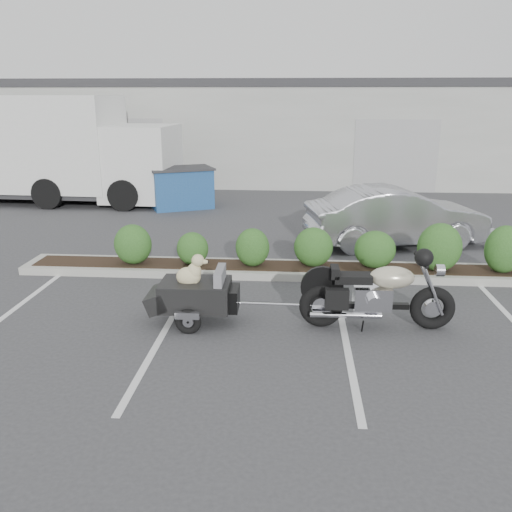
# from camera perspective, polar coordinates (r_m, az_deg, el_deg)

# --- Properties ---
(ground) EXTENTS (90.00, 90.00, 0.00)m
(ground) POSITION_cam_1_polar(r_m,az_deg,el_deg) (8.78, 1.10, -6.34)
(ground) COLOR #38383A
(ground) RESTS_ON ground
(planter_kerb) EXTENTS (12.00, 1.00, 0.15)m
(planter_kerb) POSITION_cam_1_polar(r_m,az_deg,el_deg) (10.82, 7.05, -1.55)
(planter_kerb) COLOR #9E9E93
(planter_kerb) RESTS_ON ground
(building) EXTENTS (26.00, 10.00, 4.00)m
(building) POSITION_cam_1_polar(r_m,az_deg,el_deg) (25.12, 3.36, 13.32)
(building) COLOR #9EA099
(building) RESTS_ON ground
(motorcycle) EXTENTS (2.35, 0.79, 1.35)m
(motorcycle) POSITION_cam_1_polar(r_m,az_deg,el_deg) (8.36, 12.64, -3.99)
(motorcycle) COLOR black
(motorcycle) RESTS_ON ground
(pet_trailer) EXTENTS (1.87, 1.04, 1.12)m
(pet_trailer) POSITION_cam_1_polar(r_m,az_deg,el_deg) (8.45, -6.48, -3.94)
(pet_trailer) COLOR black
(pet_trailer) RESTS_ON ground
(sedan) EXTENTS (4.40, 2.34, 1.38)m
(sedan) POSITION_cam_1_polar(r_m,az_deg,el_deg) (13.11, 14.58, 4.02)
(sedan) COLOR #ACACB3
(sedan) RESTS_ON ground
(dumpster) EXTENTS (2.29, 1.99, 1.26)m
(dumpster) POSITION_cam_1_polar(r_m,az_deg,el_deg) (17.27, -7.88, 7.16)
(dumpster) COLOR navy
(dumpster) RESTS_ON ground
(delivery_truck) EXTENTS (7.57, 2.92, 3.41)m
(delivery_truck) POSITION_cam_1_polar(r_m,az_deg,el_deg) (18.95, -19.31, 10.28)
(delivery_truck) COLOR silver
(delivery_truck) RESTS_ON ground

